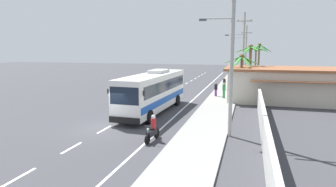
{
  "coord_description": "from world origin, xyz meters",
  "views": [
    {
      "loc": [
        9.63,
        -18.2,
        5.67
      ],
      "look_at": [
        2.84,
        6.25,
        1.7
      ],
      "focal_mm": 31.51,
      "sensor_mm": 36.0,
      "label": 1
    }
  ],
  "objects_px": {
    "utility_pole_nearest": "(231,50)",
    "palm_nearest": "(259,53)",
    "pedestrian_far_walk": "(224,90)",
    "roadside_building": "(300,85)",
    "pedestrian_near_kerb": "(216,89)",
    "utility_pole_mid": "(243,51)",
    "palm_fourth": "(250,59)",
    "palm_second": "(242,65)",
    "palm_third": "(256,55)",
    "pedestrian_midwalk": "(224,83)",
    "utility_pole_far": "(245,50)",
    "motorcycle_beside_bus": "(153,130)",
    "coach_bus_foreground": "(154,91)"
  },
  "relations": [
    {
      "from": "utility_pole_mid",
      "to": "roadside_building",
      "type": "distance_m",
      "value": 8.24
    },
    {
      "from": "utility_pole_mid",
      "to": "palm_third",
      "type": "distance_m",
      "value": 18.12
    },
    {
      "from": "pedestrian_midwalk",
      "to": "pedestrian_near_kerb",
      "type": "bearing_deg",
      "value": -62.28
    },
    {
      "from": "motorcycle_beside_bus",
      "to": "palm_third",
      "type": "distance_m",
      "value": 39.75
    },
    {
      "from": "utility_pole_mid",
      "to": "utility_pole_far",
      "type": "bearing_deg",
      "value": 89.96
    },
    {
      "from": "palm_nearest",
      "to": "palm_second",
      "type": "bearing_deg",
      "value": -97.95
    },
    {
      "from": "palm_second",
      "to": "utility_pole_far",
      "type": "bearing_deg",
      "value": 90.13
    },
    {
      "from": "palm_second",
      "to": "roadside_building",
      "type": "bearing_deg",
      "value": 7.69
    },
    {
      "from": "utility_pole_nearest",
      "to": "palm_fourth",
      "type": "height_order",
      "value": "utility_pole_nearest"
    },
    {
      "from": "pedestrian_far_walk",
      "to": "palm_second",
      "type": "distance_m",
      "value": 3.33
    },
    {
      "from": "coach_bus_foreground",
      "to": "roadside_building",
      "type": "height_order",
      "value": "coach_bus_foreground"
    },
    {
      "from": "pedestrian_near_kerb",
      "to": "coach_bus_foreground",
      "type": "bearing_deg",
      "value": -157.27
    },
    {
      "from": "pedestrian_midwalk",
      "to": "palm_nearest",
      "type": "height_order",
      "value": "palm_nearest"
    },
    {
      "from": "utility_pole_nearest",
      "to": "palm_fourth",
      "type": "distance_m",
      "value": 16.66
    },
    {
      "from": "motorcycle_beside_bus",
      "to": "palm_fourth",
      "type": "bearing_deg",
      "value": 73.42
    },
    {
      "from": "pedestrian_far_walk",
      "to": "roadside_building",
      "type": "xyz_separation_m",
      "value": [
        7.83,
        0.57,
        0.76
      ]
    },
    {
      "from": "pedestrian_midwalk",
      "to": "utility_pole_mid",
      "type": "bearing_deg",
      "value": -8.82
    },
    {
      "from": "pedestrian_midwalk",
      "to": "palm_third",
      "type": "height_order",
      "value": "palm_third"
    },
    {
      "from": "motorcycle_beside_bus",
      "to": "palm_third",
      "type": "relative_size",
      "value": 0.33
    },
    {
      "from": "pedestrian_midwalk",
      "to": "roadside_building",
      "type": "distance_m",
      "value": 10.54
    },
    {
      "from": "pedestrian_near_kerb",
      "to": "utility_pole_mid",
      "type": "distance_m",
      "value": 6.4
    },
    {
      "from": "utility_pole_mid",
      "to": "palm_second",
      "type": "distance_m",
      "value": 5.36
    },
    {
      "from": "palm_second",
      "to": "palm_fourth",
      "type": "xyz_separation_m",
      "value": [
        0.86,
        2.94,
        0.48
      ]
    },
    {
      "from": "motorcycle_beside_bus",
      "to": "utility_pole_far",
      "type": "height_order",
      "value": "utility_pole_far"
    },
    {
      "from": "motorcycle_beside_bus",
      "to": "pedestrian_midwalk",
      "type": "distance_m",
      "value": 23.13
    },
    {
      "from": "motorcycle_beside_bus",
      "to": "palm_third",
      "type": "height_order",
      "value": "palm_third"
    },
    {
      "from": "utility_pole_nearest",
      "to": "pedestrian_far_walk",
      "type": "bearing_deg",
      "value": 96.12
    },
    {
      "from": "utility_pole_nearest",
      "to": "palm_fourth",
      "type": "bearing_deg",
      "value": 85.95
    },
    {
      "from": "utility_pole_nearest",
      "to": "utility_pole_far",
      "type": "xyz_separation_m",
      "value": [
        0.26,
        37.61,
        -0.4
      ]
    },
    {
      "from": "pedestrian_far_walk",
      "to": "utility_pole_far",
      "type": "bearing_deg",
      "value": 28.54
    },
    {
      "from": "palm_nearest",
      "to": "palm_third",
      "type": "distance_m",
      "value": 8.18
    },
    {
      "from": "pedestrian_far_walk",
      "to": "utility_pole_far",
      "type": "xyz_separation_m",
      "value": [
        1.75,
        23.74,
        4.1
      ]
    },
    {
      "from": "palm_fourth",
      "to": "roadside_building",
      "type": "height_order",
      "value": "palm_fourth"
    },
    {
      "from": "utility_pole_nearest",
      "to": "palm_nearest",
      "type": "relative_size",
      "value": 1.66
    },
    {
      "from": "pedestrian_midwalk",
      "to": "palm_third",
      "type": "distance_m",
      "value": 16.9
    },
    {
      "from": "pedestrian_far_walk",
      "to": "motorcycle_beside_bus",
      "type": "bearing_deg",
      "value": -157.58
    },
    {
      "from": "utility_pole_mid",
      "to": "palm_nearest",
      "type": "distance_m",
      "value": 10.09
    },
    {
      "from": "utility_pole_mid",
      "to": "pedestrian_near_kerb",
      "type": "bearing_deg",
      "value": -124.99
    },
    {
      "from": "palm_nearest",
      "to": "roadside_building",
      "type": "xyz_separation_m",
      "value": [
        3.93,
        -14.21,
        -2.97
      ]
    },
    {
      "from": "palm_nearest",
      "to": "palm_third",
      "type": "bearing_deg",
      "value": 92.17
    },
    {
      "from": "utility_pole_mid",
      "to": "utility_pole_far",
      "type": "relative_size",
      "value": 1.02
    },
    {
      "from": "pedestrian_far_walk",
      "to": "utility_pole_far",
      "type": "height_order",
      "value": "utility_pole_far"
    },
    {
      "from": "motorcycle_beside_bus",
      "to": "palm_fourth",
      "type": "height_order",
      "value": "palm_fourth"
    },
    {
      "from": "utility_pole_far",
      "to": "palm_second",
      "type": "height_order",
      "value": "utility_pole_far"
    },
    {
      "from": "pedestrian_midwalk",
      "to": "utility_pole_nearest",
      "type": "relative_size",
      "value": 0.15
    },
    {
      "from": "pedestrian_far_walk",
      "to": "utility_pole_mid",
      "type": "xyz_separation_m",
      "value": [
        1.74,
        4.93,
        4.18
      ]
    },
    {
      "from": "utility_pole_nearest",
      "to": "palm_third",
      "type": "xyz_separation_m",
      "value": [
        2.1,
        36.81,
        -1.18
      ]
    },
    {
      "from": "coach_bus_foreground",
      "to": "pedestrian_near_kerb",
      "type": "xyz_separation_m",
      "value": [
        4.48,
        9.2,
        -0.95
      ]
    },
    {
      "from": "palm_second",
      "to": "palm_third",
      "type": "bearing_deg",
      "value": 85.59
    },
    {
      "from": "coach_bus_foreground",
      "to": "motorcycle_beside_bus",
      "type": "relative_size",
      "value": 5.98
    }
  ]
}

